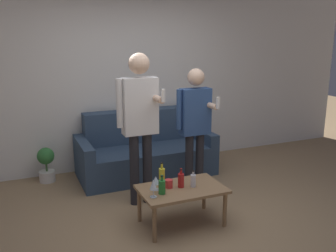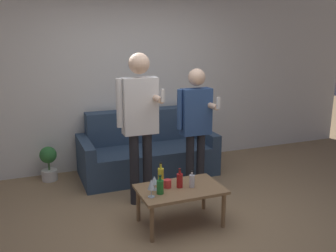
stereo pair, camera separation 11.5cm
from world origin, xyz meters
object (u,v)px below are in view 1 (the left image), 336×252
Objects in this scene: bottle_orange at (162,176)px; person_standing_right at (195,120)px; couch at (144,152)px; coffee_table at (182,192)px; person_standing_left at (140,116)px.

person_standing_right reaches higher than bottle_orange.
couch is 2.14× the size of coffee_table.
person_standing_right is at bearing 39.38° from bottle_orange.
person_standing_right is at bearing 4.91° from person_standing_left.
person_standing_left is at bearing 109.39° from coffee_table.
person_standing_left is 1.13× the size of person_standing_right.
person_standing_right is (0.74, 0.06, -0.13)m from person_standing_left.
couch is 1.07× the size of person_standing_left.
bottle_orange is 0.16× the size of person_standing_right.
person_standing_left is at bearing -175.09° from person_standing_right.
coffee_table is at bearing -70.61° from person_standing_left.
person_standing_left is at bearing 99.00° from bottle_orange.
person_standing_left is (-0.37, -0.93, 0.76)m from couch.
bottle_orange is at bearing 131.77° from coffee_table.
bottle_orange is 0.14× the size of person_standing_left.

